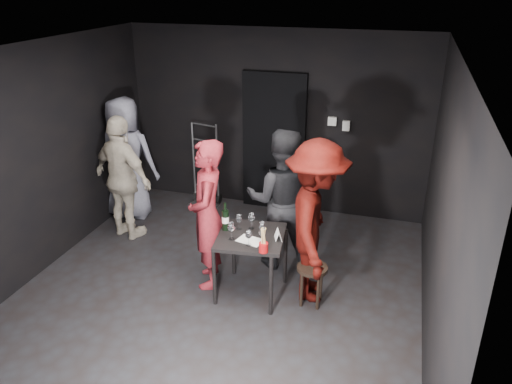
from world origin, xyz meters
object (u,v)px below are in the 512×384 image
(server_red, at_px, (207,203))
(stool, at_px, (312,274))
(wine_bottle, at_px, (225,220))
(bystander_cream, at_px, (122,170))
(breadstick_cup, at_px, (264,241))
(bystander_grey, at_px, (125,147))
(man_maroon, at_px, (316,205))
(woman_black, at_px, (281,188))
(tasting_table, at_px, (251,243))
(hand_truck, at_px, (206,190))

(server_red, bearing_deg, stool, 67.36)
(stool, distance_m, wine_bottle, 1.12)
(bystander_cream, distance_m, breadstick_cup, 2.54)
(bystander_grey, bearing_deg, man_maroon, 151.85)
(server_red, bearing_deg, breadstick_cup, 44.42)
(server_red, xyz_separation_m, bystander_cream, (-1.51, 0.73, -0.05))
(server_red, distance_m, wine_bottle, 0.28)
(bystander_cream, xyz_separation_m, bystander_grey, (-0.29, 0.58, 0.11))
(bystander_cream, xyz_separation_m, wine_bottle, (1.74, -0.77, -0.11))
(woman_black, xyz_separation_m, bystander_grey, (-2.48, 0.65, 0.06))
(man_maroon, distance_m, bystander_grey, 3.24)
(woman_black, bearing_deg, stool, 115.02)
(server_red, xyz_separation_m, wine_bottle, (0.23, -0.04, -0.16))
(tasting_table, bearing_deg, breadstick_cup, -52.58)
(woman_black, xyz_separation_m, breadstick_cup, (0.08, -1.04, -0.15))
(man_maroon, relative_size, wine_bottle, 6.96)
(man_maroon, height_order, bystander_grey, man_maroon)
(tasting_table, distance_m, bystander_grey, 2.75)
(man_maroon, bearing_deg, wine_bottle, 87.63)
(wine_bottle, bearing_deg, bystander_cream, 156.14)
(man_maroon, bearing_deg, woman_black, 32.89)
(bystander_grey, relative_size, wine_bottle, 6.71)
(stool, height_order, breadstick_cup, breadstick_cup)
(hand_truck, xyz_separation_m, woman_black, (1.56, -1.35, 0.80))
(bystander_cream, bearing_deg, stool, -177.53)
(woman_black, bearing_deg, man_maroon, 121.33)
(stool, distance_m, bystander_grey, 3.41)
(stool, xyz_separation_m, woman_black, (-0.55, 0.74, 0.66))
(hand_truck, height_order, woman_black, woman_black)
(stool, bearing_deg, breadstick_cup, -146.56)
(server_red, relative_size, bystander_grey, 0.94)
(man_maroon, xyz_separation_m, bystander_grey, (-3.01, 1.22, -0.04))
(stool, bearing_deg, wine_bottle, 177.85)
(server_red, height_order, wine_bottle, server_red)
(hand_truck, xyz_separation_m, server_red, (0.87, -2.01, 0.80))
(breadstick_cup, bearing_deg, bystander_cream, 153.95)
(bystander_grey, bearing_deg, woman_black, 159.20)
(server_red, xyz_separation_m, breadstick_cup, (0.77, -0.38, -0.15))
(server_red, height_order, man_maroon, man_maroon)
(tasting_table, bearing_deg, bystander_cream, 158.35)
(breadstick_cup, bearing_deg, server_red, 153.55)
(server_red, bearing_deg, bystander_grey, -145.30)
(tasting_table, distance_m, stool, 0.75)
(hand_truck, height_order, breadstick_cup, hand_truck)
(man_maroon, bearing_deg, stool, 176.72)
(stool, distance_m, bystander_cream, 2.92)
(man_maroon, bearing_deg, bystander_grey, 57.97)
(stool, xyz_separation_m, server_red, (-1.23, 0.08, 0.66))
(server_red, distance_m, woman_black, 0.95)
(man_maroon, height_order, bystander_cream, man_maroon)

